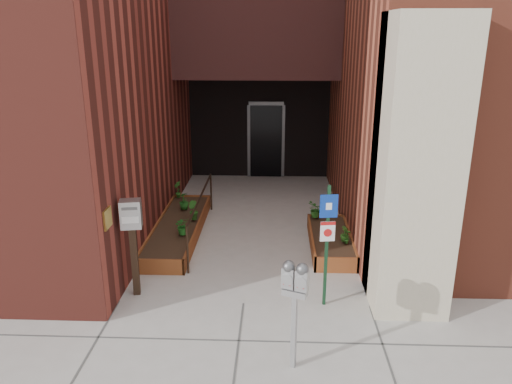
# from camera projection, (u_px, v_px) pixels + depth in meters

# --- Properties ---
(ground) EXTENTS (80.00, 80.00, 0.00)m
(ground) POSITION_uv_depth(u_px,v_px,m) (243.00, 303.00, 7.94)
(ground) COLOR #9E9991
(ground) RESTS_ON ground
(planter_left) EXTENTS (0.90, 3.60, 0.30)m
(planter_left) POSITION_uv_depth(u_px,v_px,m) (178.00, 229.00, 10.52)
(planter_left) COLOR maroon
(planter_left) RESTS_ON ground
(planter_right) EXTENTS (0.80, 2.20, 0.30)m
(planter_right) POSITION_uv_depth(u_px,v_px,m) (331.00, 241.00, 9.92)
(planter_right) COLOR maroon
(planter_right) RESTS_ON ground
(handrail) EXTENTS (0.04, 3.34, 0.90)m
(handrail) POSITION_uv_depth(u_px,v_px,m) (201.00, 203.00, 10.26)
(handrail) COLOR black
(handrail) RESTS_ON ground
(parking_meter) EXTENTS (0.35, 0.23, 1.49)m
(parking_meter) POSITION_uv_depth(u_px,v_px,m) (295.00, 287.00, 6.10)
(parking_meter) COLOR #98979A
(parking_meter) RESTS_ON ground
(sign_post) EXTENTS (0.27, 0.08, 1.98)m
(sign_post) POSITION_uv_depth(u_px,v_px,m) (327.00, 234.00, 7.53)
(sign_post) COLOR #12331D
(sign_post) RESTS_ON ground
(payment_dropbox) EXTENTS (0.36, 0.30, 1.63)m
(payment_dropbox) POSITION_uv_depth(u_px,v_px,m) (132.00, 227.00, 7.87)
(payment_dropbox) COLOR black
(payment_dropbox) RESTS_ON ground
(shrub_left_a) EXTENTS (0.44, 0.44, 0.36)m
(shrub_left_a) POSITION_uv_depth(u_px,v_px,m) (183.00, 225.00, 9.80)
(shrub_left_a) COLOR #1D631C
(shrub_left_a) RESTS_ON planter_left
(shrub_left_b) EXTENTS (0.31, 0.31, 0.40)m
(shrub_left_b) POSITION_uv_depth(u_px,v_px,m) (193.00, 210.00, 10.57)
(shrub_left_b) COLOR #205217
(shrub_left_b) RESTS_ON planter_left
(shrub_left_c) EXTENTS (0.31, 0.31, 0.39)m
(shrub_left_c) POSITION_uv_depth(u_px,v_px,m) (184.00, 201.00, 11.18)
(shrub_left_c) COLOR #1A5117
(shrub_left_c) RESTS_ON planter_left
(shrub_left_d) EXTENTS (0.30, 0.30, 0.41)m
(shrub_left_d) POSITION_uv_depth(u_px,v_px,m) (178.00, 189.00, 11.93)
(shrub_left_d) COLOR #25611B
(shrub_left_d) RESTS_ON planter_left
(shrub_right_a) EXTENTS (0.22, 0.22, 0.30)m
(shrub_right_a) POSITION_uv_depth(u_px,v_px,m) (345.00, 234.00, 9.49)
(shrub_right_a) COLOR #2A5F1B
(shrub_right_a) RESTS_ON planter_right
(shrub_right_b) EXTENTS (0.21, 0.21, 0.30)m
(shrub_right_b) POSITION_uv_depth(u_px,v_px,m) (347.00, 236.00, 9.39)
(shrub_right_b) COLOR #1D5217
(shrub_right_b) RESTS_ON planter_right
(shrub_right_c) EXTENTS (0.41, 0.41, 0.35)m
(shrub_right_c) POSITION_uv_depth(u_px,v_px,m) (315.00, 210.00, 10.68)
(shrub_right_c) COLOR #23611B
(shrub_right_c) RESTS_ON planter_right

